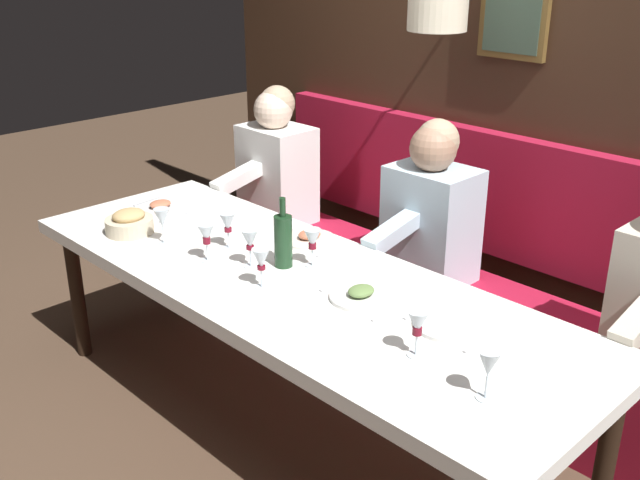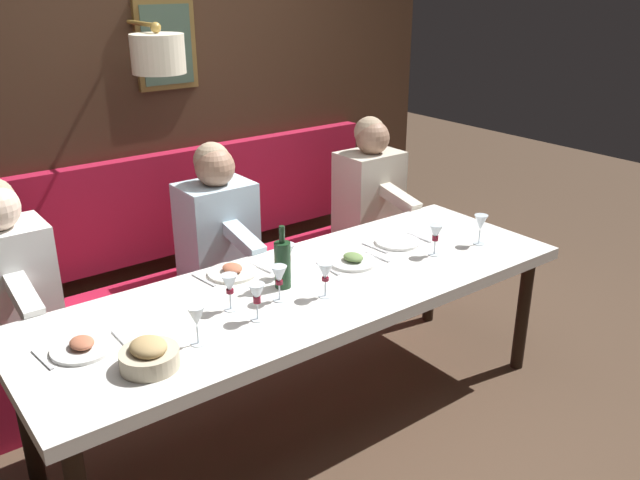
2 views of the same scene
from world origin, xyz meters
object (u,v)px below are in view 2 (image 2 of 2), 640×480
(wine_bottle, at_px, (283,264))
(diner_middle, at_px, (6,267))
(wine_glass_7, at_px, (325,273))
(wine_glass_6, at_px, (196,317))
(wine_glass_3, at_px, (481,224))
(diner_near, at_px, (217,217))
(wine_glass_2, at_px, (436,234))
(wine_glass_0, at_px, (288,254))
(diner_nearest, at_px, (370,181))
(wine_glass_4, at_px, (257,295))
(wine_glass_5, at_px, (279,276))
(dining_table, at_px, (307,296))
(wine_glass_1, at_px, (230,285))
(bread_bowl, at_px, (149,356))

(wine_bottle, bearing_deg, diner_middle, 50.15)
(diner_middle, relative_size, wine_glass_7, 4.82)
(diner_middle, relative_size, wine_glass_6, 4.82)
(wine_glass_3, bearing_deg, diner_near, 44.24)
(wine_glass_6, bearing_deg, wine_glass_3, -89.39)
(diner_near, height_order, wine_glass_6, diner_near)
(wine_glass_2, distance_m, wine_bottle, 0.85)
(wine_glass_0, bearing_deg, wine_glass_6, 115.60)
(diner_nearest, bearing_deg, wine_glass_7, 131.38)
(wine_glass_0, bearing_deg, wine_glass_4, 128.77)
(wine_glass_6, bearing_deg, wine_glass_5, -75.65)
(wine_glass_4, relative_size, wine_glass_7, 1.00)
(wine_glass_7, bearing_deg, wine_glass_6, 92.15)
(diner_nearest, height_order, wine_glass_0, diner_nearest)
(wine_glass_7, bearing_deg, wine_glass_0, 1.67)
(dining_table, distance_m, wine_glass_1, 0.44)
(wine_glass_2, bearing_deg, wine_glass_1, 84.50)
(diner_nearest, distance_m, diner_middle, 2.26)
(dining_table, relative_size, wine_glass_0, 16.15)
(wine_glass_0, height_order, wine_glass_6, same)
(wine_glass_7, height_order, bread_bowl, wine_glass_7)
(wine_bottle, bearing_deg, wine_glass_0, -45.50)
(diner_nearest, height_order, wine_glass_3, diner_nearest)
(diner_near, distance_m, diner_middle, 1.12)
(wine_glass_1, distance_m, wine_glass_5, 0.22)
(wine_glass_6, bearing_deg, diner_near, -32.56)
(wine_glass_4, height_order, wine_glass_6, same)
(wine_glass_0, xyz_separation_m, wine_glass_5, (-0.19, 0.18, 0.00))
(diner_nearest, relative_size, wine_glass_0, 4.82)
(wine_glass_5, bearing_deg, dining_table, -73.96)
(diner_middle, distance_m, wine_glass_4, 1.26)
(wine_glass_4, relative_size, wine_bottle, 0.55)
(dining_table, height_order, wine_glass_5, wine_glass_5)
(dining_table, distance_m, diner_middle, 1.41)
(diner_nearest, height_order, bread_bowl, diner_nearest)
(wine_bottle, bearing_deg, wine_glass_1, 99.63)
(wine_glass_3, xyz_separation_m, wine_glass_7, (0.01, 1.04, -0.00))
(wine_glass_1, distance_m, wine_glass_6, 0.30)
(dining_table, relative_size, wine_glass_5, 16.15)
(wine_glass_3, height_order, wine_bottle, wine_bottle)
(dining_table, height_order, wine_glass_0, wine_glass_0)
(wine_glass_0, relative_size, wine_glass_2, 1.00)
(wine_glass_1, bearing_deg, wine_glass_5, -103.27)
(wine_glass_0, height_order, wine_glass_7, same)
(wine_bottle, relative_size, bread_bowl, 1.36)
(wine_glass_0, height_order, wine_glass_2, same)
(wine_glass_2, height_order, wine_glass_5, same)
(wine_glass_3, xyz_separation_m, wine_glass_4, (0.01, 1.39, -0.00))
(wine_glass_3, bearing_deg, wine_glass_6, 90.61)
(wine_glass_5, bearing_deg, diner_nearest, -55.32)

